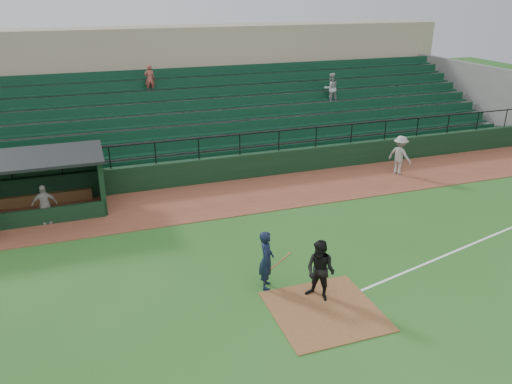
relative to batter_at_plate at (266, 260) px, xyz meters
name	(u,v)px	position (x,y,z in m)	size (l,w,h in m)	color
ground	(310,293)	(1.14, -0.77, -0.95)	(90.00, 90.00, 0.00)	#255A1D
warning_track	(234,197)	(1.14, 7.23, -0.93)	(40.00, 4.00, 0.03)	brown
home_plate_dirt	(325,311)	(1.14, -1.77, -0.93)	(3.00, 3.00, 0.03)	brown
foul_line	(491,236)	(9.14, 0.43, -0.94)	(18.00, 0.09, 0.01)	white
stadium_structure	(190,107)	(1.14, 15.69, 1.35)	(38.00, 13.08, 6.40)	black
batter_at_plate	(266,260)	(0.00, 0.00, 0.00)	(1.12, 0.80, 1.90)	black
umpire	(320,271)	(1.26, -1.12, 0.00)	(0.92, 0.72, 1.90)	black
runner	(400,155)	(9.75, 7.40, 0.05)	(1.25, 0.72, 1.94)	gray
dugout_player_a	(44,204)	(-6.57, 7.05, -0.12)	(0.93, 0.39, 1.59)	#9E9994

